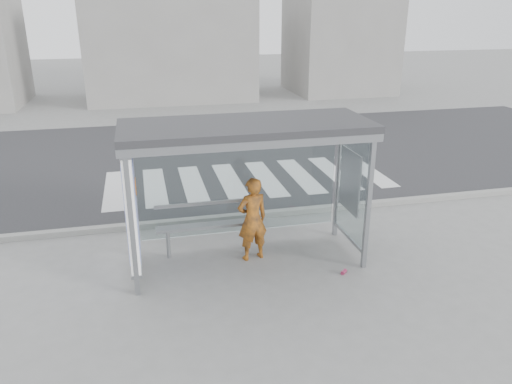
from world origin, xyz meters
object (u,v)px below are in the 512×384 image
person (252,219)px  bench (207,225)px  bus_shelter (225,159)px  soda_can (344,272)px

person → bench: size_ratio=0.83×
bus_shelter → bench: bearing=123.8°
bus_shelter → bench: bus_shelter is taller
person → soda_can: bearing=135.0°
person → soda_can: (1.45, -0.94, -0.76)m
person → bench: person is taller
bench → person: bearing=-27.7°
bus_shelter → bench: 1.49m
soda_can → person: bearing=146.9°
bus_shelter → bench: size_ratio=2.21×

